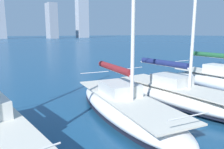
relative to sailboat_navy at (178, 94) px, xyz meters
name	(u,v)px	position (x,y,z in m)	size (l,w,h in m)	color
sailboat_navy	(178,94)	(0.00, 0.00, 0.00)	(2.75, 8.87, 9.48)	white
sailboat_maroon	(124,105)	(3.65, -0.13, 0.00)	(3.88, 9.05, 9.16)	white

